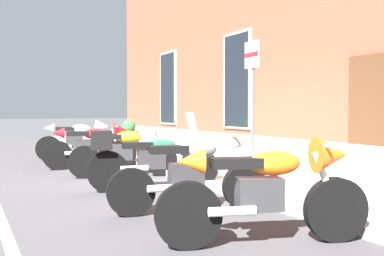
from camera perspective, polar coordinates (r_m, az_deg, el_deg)
The scene contains 10 objects.
ground_plane at distance 8.31m, azimuth -1.88°, elevation -6.80°, with size 140.00×140.00×0.00m, color #38383A.
sidewalk at distance 8.99m, azimuth 6.19°, elevation -5.72°, with size 27.58×2.79×0.12m, color gray.
motorcycle_white_sport at distance 11.87m, azimuth -14.48°, elevation -1.33°, with size 0.76×2.03×1.08m.
motorcycle_red_sport at distance 10.14m, azimuth -12.65°, elevation -2.00°, with size 0.64×2.08×1.04m.
motorcycle_yellow_naked at distance 8.71m, azimuth -8.79°, elevation -3.19°, with size 0.80×2.09×0.98m.
motorcycle_green_touring at distance 7.23m, azimuth -5.82°, elevation -3.89°, with size 0.81×2.17×1.28m.
motorcycle_grey_naked at distance 5.63m, azimuth -0.05°, elevation -6.10°, with size 0.70×2.10×1.00m.
motorcycle_orange_sport at distance 4.34m, azimuth 10.47°, elevation -7.56°, with size 0.88×2.06×1.05m.
parking_sign at distance 7.33m, azimuth 7.89°, elevation 4.95°, with size 0.36×0.07×2.36m.
barrel_planter at distance 12.94m, azimuth -8.24°, elevation -1.25°, with size 0.59×0.59×0.93m.
Camera 1 is at (7.38, -3.58, 1.31)m, focal length 40.80 mm.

